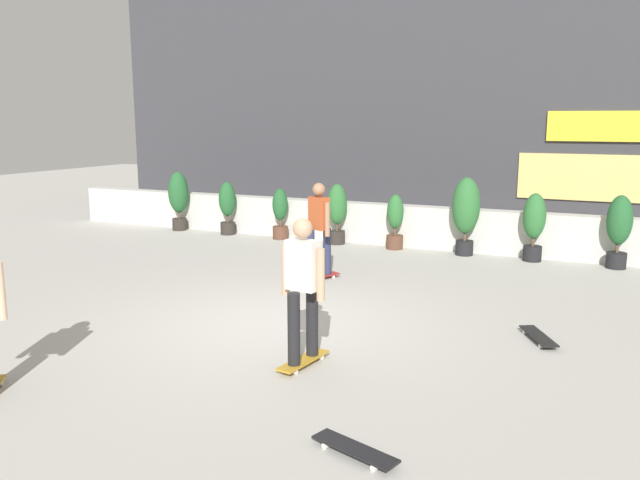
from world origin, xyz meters
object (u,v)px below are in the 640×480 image
Objects in this scene: potted_plant_4 at (395,221)px; skateboard_aside at (538,336)px; potted_plant_7 at (619,227)px; skater_far_left at (303,286)px; potted_plant_3 at (337,210)px; skateboard_near_camera at (355,449)px; potted_plant_6 at (534,223)px; potted_plant_1 at (227,206)px; potted_plant_0 at (178,196)px; potted_plant_5 at (466,210)px; skater_far_right at (319,227)px; potted_plant_2 at (280,213)px.

potted_plant_4 reaches higher than skateboard_aside.
potted_plant_7 is 0.82× the size of skater_far_left.
potted_plant_3 reaches higher than skateboard_near_camera.
potted_plant_6 is (2.84, -0.00, 0.14)m from potted_plant_4.
potted_plant_4 is (4.25, 0.00, -0.09)m from potted_plant_1.
skateboard_aside is at bearing -82.51° from potted_plant_6.
potted_plant_0 is at bearing 135.15° from skater_far_left.
potted_plant_5 is at bearing -180.00° from potted_plant_7.
potted_plant_0 is 0.92× the size of potted_plant_5.
skateboard_near_camera is 3.74m from skateboard_aside.
skateboard_near_camera is (2.76, -5.25, -0.88)m from skater_far_right.
skater_far_left reaches higher than potted_plant_7.
potted_plant_1 is 0.95× the size of potted_plant_6.
potted_plant_7 is at bearing 0.00° from potted_plant_4.
potted_plant_2 is (1.45, 0.00, -0.08)m from potted_plant_1.
skater_far_left is 2.21m from skateboard_near_camera.
skater_far_right is at bearing -30.45° from potted_plant_0.
potted_plant_3 is 4.20m from potted_plant_6.
potted_plant_4 is 8.74m from skateboard_near_camera.
potted_plant_5 is (7.19, 0.00, 0.09)m from potted_plant_0.
skateboard_aside is (4.83, -4.81, -0.70)m from potted_plant_3.
skater_far_left is at bearing -67.75° from skater_far_right.
potted_plant_0 is 4.33m from potted_plant_3.
skateboard_near_camera is at bearing -83.90° from potted_plant_5.
potted_plant_7 reaches higher than potted_plant_1.
potted_plant_4 is 5.96m from skateboard_aside.
potted_plant_4 reaches higher than skateboard_near_camera.
potted_plant_6 is 8.43m from skateboard_near_camera.
potted_plant_1 is at bearing 128.42° from skater_far_left.
skater_far_right is (3.89, -3.13, 0.23)m from potted_plant_1.
potted_plant_7 is at bearing 33.64° from skater_far_right.
potted_plant_3 is at bearing 110.19° from skater_far_left.
potted_plant_1 is 1.08× the size of potted_plant_4.
potted_plant_3 is at bearing 107.72° from skater_far_right.
potted_plant_7 is at bearing 0.00° from potted_plant_6.
skater_far_left reaches higher than potted_plant_0.
skater_far_right reaches higher than potted_plant_3.
potted_plant_5 reaches higher than skateboard_aside.
skateboard_near_camera is at bearing -51.67° from skater_far_left.
skater_far_left is (-0.36, -6.79, -0.00)m from potted_plant_5.
potted_plant_3 is at bearing 180.00° from potted_plant_4.
potted_plant_2 is 5.64m from potted_plant_6.
potted_plant_6 is 4.48m from skater_far_right.
potted_plant_7 is 5.66m from skater_far_right.
potted_plant_7 is at bearing 0.00° from potted_plant_1.
skateboard_aside is at bearing -67.69° from potted_plant_5.
potted_plant_2 is at bearing 120.11° from skater_far_left.
potted_plant_4 is at bearing 83.54° from skater_far_right.
potted_plant_3 is 2.87m from potted_plant_5.
potted_plant_3 is 0.80× the size of skater_far_right.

